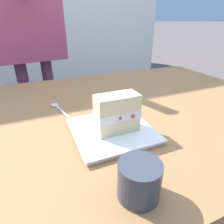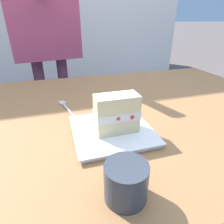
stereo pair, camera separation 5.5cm
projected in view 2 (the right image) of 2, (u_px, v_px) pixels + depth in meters
name	position (u px, v px, depth m)	size (l,w,h in m)	color
ground_plane	(130.00, 224.00, 1.11)	(160.00, 160.00, 0.00)	#6C5D58
patio_table	(137.00, 127.00, 0.81)	(1.33, 0.99, 0.77)	olive
dessert_plate	(112.00, 131.00, 0.58)	(0.24, 0.24, 0.02)	white
cake_slice	(117.00, 113.00, 0.54)	(0.13, 0.07, 0.11)	beige
dessert_fork	(66.00, 108.00, 0.74)	(0.06, 0.17, 0.01)	silver
coffee_cup	(126.00, 181.00, 0.36)	(0.09, 0.09, 0.08)	#333842
diner_person	(43.00, 17.00, 1.23)	(0.48, 0.61, 1.65)	#5D3049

